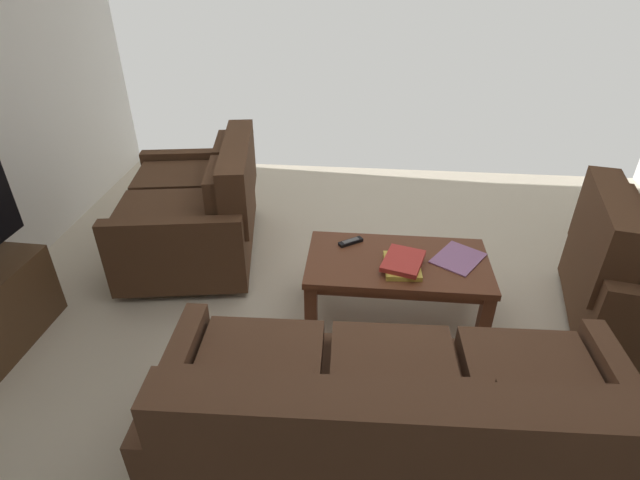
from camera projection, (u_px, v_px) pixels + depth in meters
ground_plane at (378, 336)px, 2.96m from camera, size 5.14×4.97×0.01m
sofa_main at (394, 425)px, 2.00m from camera, size 1.94×0.86×0.82m
loveseat_near at (198, 209)px, 3.56m from camera, size 1.07×1.35×0.85m
coffee_table at (397, 269)px, 2.94m from camera, size 1.08×0.57×0.41m
book_stack at (403, 263)px, 2.83m from camera, size 0.28×0.32×0.06m
tv_remote at (351, 242)px, 3.06m from camera, size 0.16×0.13×0.02m
loose_magazine at (458, 258)px, 2.92m from camera, size 0.36×0.38×0.01m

